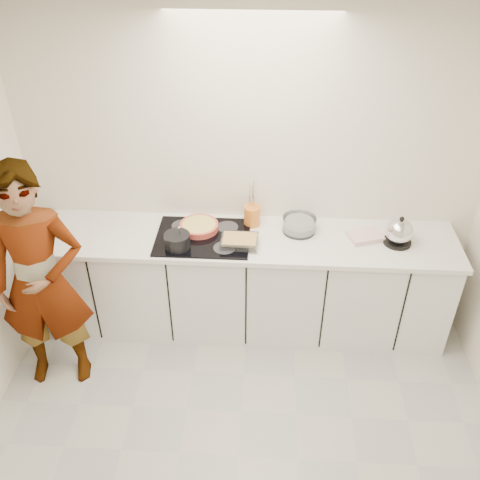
# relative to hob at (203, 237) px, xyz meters

# --- Properties ---
(floor) EXTENTS (3.60, 3.20, 0.00)m
(floor) POSITION_rel_hob_xyz_m (0.35, -1.26, -0.92)
(floor) COLOR #BABAAE
(floor) RESTS_ON ground
(ceiling) EXTENTS (3.60, 3.20, 0.00)m
(ceiling) POSITION_rel_hob_xyz_m (0.35, -1.26, 1.68)
(ceiling) COLOR white
(ceiling) RESTS_ON wall_back
(wall_back) EXTENTS (3.60, 0.00, 2.60)m
(wall_back) POSITION_rel_hob_xyz_m (0.35, 0.34, 0.38)
(wall_back) COLOR silver
(wall_back) RESTS_ON ground
(base_cabinets) EXTENTS (3.20, 0.58, 0.87)m
(base_cabinets) POSITION_rel_hob_xyz_m (0.35, 0.02, -0.48)
(base_cabinets) COLOR white
(base_cabinets) RESTS_ON floor
(countertop) EXTENTS (3.24, 0.64, 0.04)m
(countertop) POSITION_rel_hob_xyz_m (0.35, 0.02, -0.03)
(countertop) COLOR white
(countertop) RESTS_ON base_cabinets
(hob) EXTENTS (0.72, 0.54, 0.01)m
(hob) POSITION_rel_hob_xyz_m (0.00, 0.00, 0.00)
(hob) COLOR black
(hob) RESTS_ON countertop
(tart_dish) EXTENTS (0.31, 0.31, 0.05)m
(tart_dish) POSITION_rel_hob_xyz_m (-0.04, 0.10, 0.03)
(tart_dish) COLOR #C74839
(tart_dish) RESTS_ON hob
(saucepan) EXTENTS (0.22, 0.22, 0.19)m
(saucepan) POSITION_rel_hob_xyz_m (-0.17, -0.14, 0.06)
(saucepan) COLOR black
(saucepan) RESTS_ON hob
(baking_dish) EXTENTS (0.28, 0.21, 0.05)m
(baking_dish) POSITION_rel_hob_xyz_m (0.29, -0.08, 0.04)
(baking_dish) COLOR silver
(baking_dish) RESTS_ON hob
(mixing_bowl) EXTENTS (0.31, 0.31, 0.12)m
(mixing_bowl) POSITION_rel_hob_xyz_m (0.74, 0.14, 0.05)
(mixing_bowl) COLOR silver
(mixing_bowl) RESTS_ON countertop
(tea_towel) EXTENTS (0.29, 0.25, 0.04)m
(tea_towel) POSITION_rel_hob_xyz_m (1.25, 0.07, 0.01)
(tea_towel) COLOR white
(tea_towel) RESTS_ON countertop
(kettle) EXTENTS (0.27, 0.27, 0.24)m
(kettle) POSITION_rel_hob_xyz_m (1.49, 0.02, 0.09)
(kettle) COLOR black
(kettle) RESTS_ON countertop
(utensil_crock) EXTENTS (0.15, 0.15, 0.16)m
(utensil_crock) POSITION_rel_hob_xyz_m (0.37, 0.21, 0.07)
(utensil_crock) COLOR orange
(utensil_crock) RESTS_ON countertop
(cook) EXTENTS (0.72, 0.53, 1.81)m
(cook) POSITION_rel_hob_xyz_m (-1.06, -0.60, -0.01)
(cook) COLOR white
(cook) RESTS_ON floor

